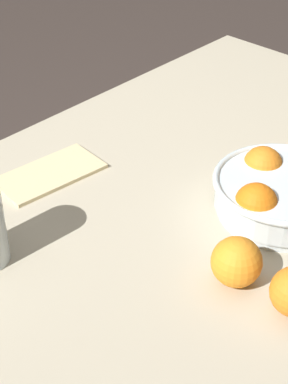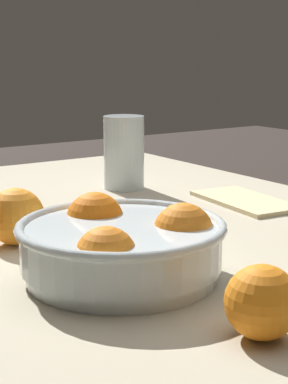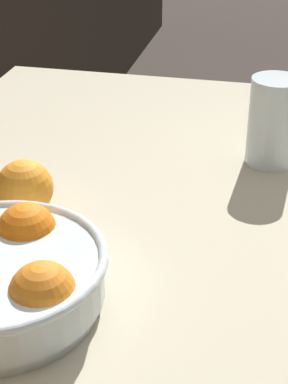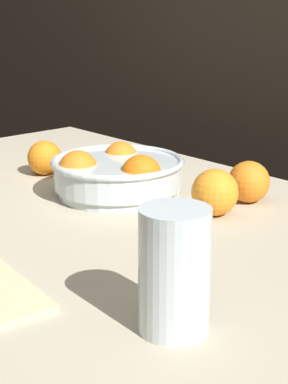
{
  "view_description": "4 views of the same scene",
  "coord_description": "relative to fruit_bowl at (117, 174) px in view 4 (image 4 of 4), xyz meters",
  "views": [
    {
      "loc": [
        0.76,
        0.59,
        1.5
      ],
      "look_at": [
        0.08,
        -0.04,
        0.83
      ],
      "focal_mm": 60.0,
      "sensor_mm": 36.0,
      "label": 1
    },
    {
      "loc": [
        -0.75,
        0.53,
        1.04
      ],
      "look_at": [
        0.08,
        -0.03,
        0.82
      ],
      "focal_mm": 60.0,
      "sensor_mm": 36.0,
      "label": 2
    },
    {
      "loc": [
        -0.65,
        -0.16,
        1.26
      ],
      "look_at": [
        0.08,
        0.0,
        0.83
      ],
      "focal_mm": 60.0,
      "sensor_mm": 36.0,
      "label": 3
    },
    {
      "loc": [
        0.82,
        -0.63,
        1.14
      ],
      "look_at": [
        0.11,
        0.0,
        0.85
      ],
      "focal_mm": 60.0,
      "sensor_mm": 36.0,
      "label": 4
    }
  ],
  "objects": [
    {
      "name": "dining_table",
      "position": [
        0.11,
        -0.13,
        -0.12
      ],
      "size": [
        1.46,
        0.92,
        0.77
      ],
      "color": "#B7AD93",
      "rests_on": "ground_plane"
    },
    {
      "name": "fruit_bowl",
      "position": [
        0.0,
        0.0,
        0.0
      ],
      "size": [
        0.26,
        0.26,
        0.09
      ],
      "color": "silver",
      "rests_on": "dining_table"
    },
    {
      "name": "juice_glass",
      "position": [
        0.45,
        -0.29,
        0.02
      ],
      "size": [
        0.08,
        0.08,
        0.15
      ],
      "color": "#F4A314",
      "rests_on": "dining_table"
    },
    {
      "name": "orange_loose_near_bowl",
      "position": [
        0.2,
        0.16,
        -0.0
      ],
      "size": [
        0.08,
        0.08,
        0.08
      ],
      "primitive_type": "sphere",
      "color": "orange",
      "rests_on": "dining_table"
    },
    {
      "name": "orange_loose_front",
      "position": [
        0.21,
        0.05,
        -0.0
      ],
      "size": [
        0.08,
        0.08,
        0.08
      ],
      "primitive_type": "sphere",
      "color": "orange",
      "rests_on": "dining_table"
    },
    {
      "name": "orange_loose_aside",
      "position": [
        -0.22,
        -0.02,
        -0.01
      ],
      "size": [
        0.07,
        0.07,
        0.07
      ],
      "primitive_type": "sphere",
      "color": "orange",
      "rests_on": "dining_table"
    }
  ]
}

